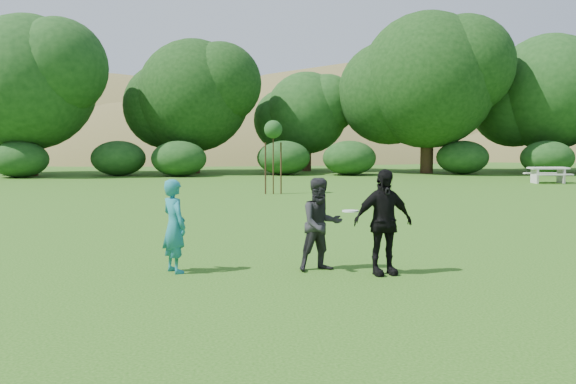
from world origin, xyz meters
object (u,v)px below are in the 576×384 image
object	(u,v)px
player_black	(383,222)
sapling	(273,131)
player_grey	(321,224)
player_teal	(174,226)
picnic_table	(548,172)

from	to	relation	value
player_black	sapling	world-z (taller)	sapling
player_black	player_grey	bearing A→B (deg)	145.43
sapling	player_teal	bearing A→B (deg)	-98.85
player_black	picnic_table	distance (m)	23.00
player_black	picnic_table	xyz separation A→B (m)	(12.16, 19.52, -0.34)
player_teal	picnic_table	xyz separation A→B (m)	(15.54, 19.13, -0.25)
player_black	picnic_table	size ratio (longest dim) A/B	0.95
player_grey	sapling	xyz separation A→B (m)	(-0.20, 14.25, 1.64)
picnic_table	player_black	bearing A→B (deg)	-121.92
player_teal	sapling	size ratio (longest dim) A/B	0.54
player_grey	player_teal	bearing A→B (deg)	162.21
player_teal	sapling	distance (m)	14.50
player_teal	picnic_table	bearing A→B (deg)	-72.90
player_grey	player_black	xyz separation A→B (m)	(0.96, -0.38, 0.08)
player_grey	sapling	world-z (taller)	sapling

